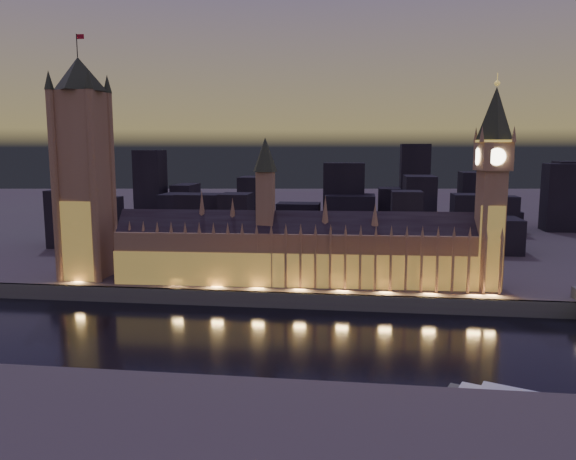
# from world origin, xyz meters

# --- Properties ---
(ground_plane) EXTENTS (2000.00, 2000.00, 0.00)m
(ground_plane) POSITION_xyz_m (0.00, 0.00, 0.00)
(ground_plane) COLOR black
(ground_plane) RESTS_ON ground
(north_bank) EXTENTS (2000.00, 960.00, 8.00)m
(north_bank) POSITION_xyz_m (0.00, 520.00, 4.00)
(north_bank) COLOR #4F3A43
(north_bank) RESTS_ON ground
(embankment_wall) EXTENTS (2000.00, 2.50, 8.00)m
(embankment_wall) POSITION_xyz_m (0.00, 41.00, 4.00)
(embankment_wall) COLOR #575553
(embankment_wall) RESTS_ON ground
(palace_of_westminster) EXTENTS (202.00, 29.09, 78.00)m
(palace_of_westminster) POSITION_xyz_m (11.06, 61.74, 26.37)
(palace_of_westminster) COLOR #9C6F4D
(palace_of_westminster) RESTS_ON north_bank
(victoria_tower) EXTENTS (31.68, 31.68, 132.83)m
(victoria_tower) POSITION_xyz_m (-110.00, 61.93, 74.13)
(victoria_tower) COLOR #9C6F4D
(victoria_tower) RESTS_ON north_bank
(elizabeth_tower) EXTENTS (18.00, 18.00, 108.96)m
(elizabeth_tower) POSITION_xyz_m (108.00, 61.92, 68.76)
(elizabeth_tower) COLOR #9C6F4D
(elizabeth_tower) RESTS_ON north_bank
(river_boat) EXTENTS (48.44, 28.62, 4.50)m
(river_boat) POSITION_xyz_m (94.05, -58.00, 1.56)
(river_boat) COLOR #575553
(river_boat) RESTS_ON ground
(city_backdrop) EXTENTS (435.75, 215.63, 75.96)m
(city_backdrop) POSITION_xyz_m (38.18, 246.68, 30.25)
(city_backdrop) COLOR black
(city_backdrop) RESTS_ON north_bank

